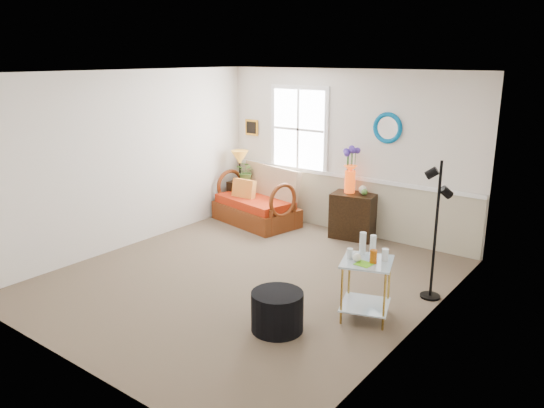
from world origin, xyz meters
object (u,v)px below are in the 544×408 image
Objects in this scene: floor_lamp at (436,231)px; ottoman at (277,311)px; lamp_stand at (240,198)px; cabinet at (353,216)px; side_table at (366,289)px; loveseat at (256,196)px.

floor_lamp is 2.09m from ottoman.
cabinet is (2.26, 0.09, 0.05)m from lamp_stand.
side_table reaches higher than lamp_stand.
loveseat is at bearing 147.69° from side_table.
side_table is 1.22× the size of ottoman.
side_table is 1.12m from floor_lamp.
floor_lamp reaches higher than ottoman.
cabinet is 1.07× the size of side_table.
side_table is at bearing -129.14° from floor_lamp.
side_table reaches higher than ottoman.
floor_lamp is at bearing -4.90° from loveseat.
floor_lamp is (1.80, -1.36, 0.47)m from cabinet.
floor_lamp is (4.06, -1.27, 0.53)m from lamp_stand.
ottoman is (-1.00, -1.73, -0.62)m from floor_lamp.
floor_lamp reaches higher than lamp_stand.
ottoman is (3.06, -3.00, -0.09)m from lamp_stand.
ottoman is (2.50, -2.76, -0.27)m from loveseat.
side_table is 1.01m from ottoman.
loveseat is 2.39× the size of lamp_stand.
loveseat is 1.74m from cabinet.
lamp_stand is 4.28m from side_table.
cabinet is 3.19m from ottoman.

